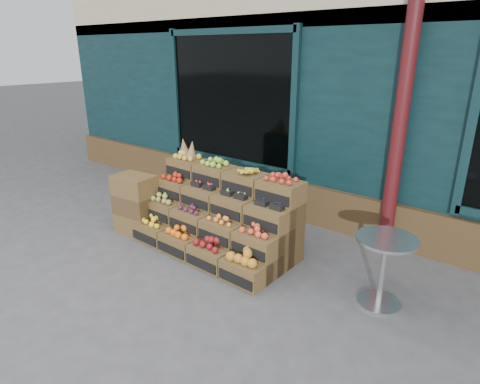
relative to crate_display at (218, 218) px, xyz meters
The scene contains 6 objects.
ground 0.96m from the crate_display, 50.99° to the right, with size 60.00×60.00×0.00m, color #4A4A4D.
shop_facade 4.89m from the crate_display, 82.92° to the left, with size 12.00×6.24×4.80m.
crate_display is the anchor object (origin of this frame).
spare_crates 1.30m from the crate_display, 162.87° to the right, with size 0.61×0.45×0.85m.
bistro_table 2.17m from the crate_display, ahead, with size 0.61×0.61×0.76m.
shopkeeper 2.14m from the crate_display, 108.20° to the left, with size 0.73×0.48×2.01m, color #1B5E28.
Camera 1 is at (2.71, -2.94, 2.51)m, focal length 30.00 mm.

